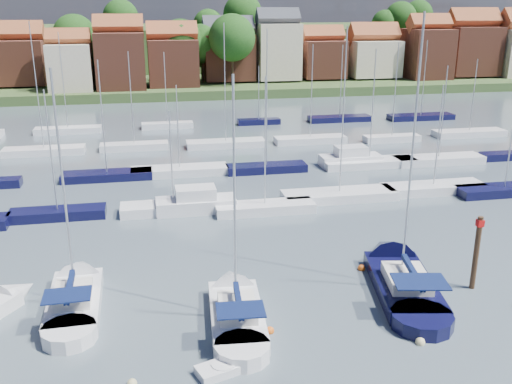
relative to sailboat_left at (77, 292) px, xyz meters
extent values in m
plane|color=#3F4A55|center=(14.10, 34.32, -0.35)|extent=(260.00, 260.00, 0.00)
cube|color=silver|center=(0.02, -1.35, -0.10)|extent=(3.14, 7.27, 1.20)
cone|color=silver|center=(-0.06, 3.16, -0.10)|extent=(3.07, 3.56, 3.01)
cylinder|color=silver|center=(0.09, -4.96, -0.10)|extent=(3.06, 3.06, 1.20)
cube|color=silver|center=(0.03, -1.85, 0.85)|extent=(2.16, 3.04, 0.70)
cylinder|color=#B2B2B7|center=(0.02, -0.85, 7.18)|extent=(0.14, 0.14, 13.37)
cylinder|color=#B2B2B7|center=(0.05, -2.85, 1.70)|extent=(0.17, 4.01, 0.10)
cube|color=#0D1943|center=(0.05, -2.85, 1.85)|extent=(0.37, 3.81, 0.35)
cube|color=#0D1943|center=(0.07, -4.16, 2.00)|extent=(2.59, 1.85, 0.08)
cube|color=silver|center=(9.32, -4.79, -0.10)|extent=(3.53, 7.34, 1.20)
cone|color=silver|center=(9.67, -0.35, -0.10)|extent=(3.24, 3.69, 2.97)
cylinder|color=silver|center=(9.03, -8.34, -0.10)|extent=(3.20, 3.20, 1.20)
cube|color=silver|center=(9.28, -5.28, 0.85)|extent=(2.31, 3.13, 0.70)
cylinder|color=#B2B2B7|center=(9.36, -4.29, 7.10)|extent=(0.14, 0.14, 13.20)
cylinder|color=#B2B2B7|center=(9.20, -6.27, 1.70)|extent=(0.42, 3.96, 0.10)
cube|color=#0D1943|center=(9.20, -6.27, 1.85)|extent=(0.60, 3.77, 0.35)
cube|color=#0D1943|center=(9.10, -7.55, 2.00)|extent=(2.66, 1.98, 0.08)
cube|color=black|center=(20.37, -3.11, -0.10)|extent=(5.19, 9.10, 1.20)
cone|color=black|center=(21.42, 2.14, -0.10)|extent=(4.32, 4.79, 3.57)
cylinder|color=black|center=(19.53, -7.31, -0.10)|extent=(4.20, 4.20, 1.20)
cube|color=silver|center=(20.25, -3.69, 0.85)|extent=(3.15, 3.99, 0.70)
cylinder|color=#B2B2B7|center=(20.49, -2.52, 8.61)|extent=(0.14, 0.14, 16.23)
cylinder|color=#B2B2B7|center=(20.02, -4.86, 1.70)|extent=(1.03, 4.69, 0.10)
cube|color=#0D1943|center=(20.02, -4.86, 1.85)|extent=(1.18, 4.49, 0.35)
cube|color=#0D1943|center=(19.72, -6.37, 2.00)|extent=(3.40, 2.70, 0.08)
cone|color=silver|center=(-3.65, 0.90, -0.10)|extent=(3.34, 3.45, 2.27)
cube|color=silver|center=(7.91, -9.34, -0.16)|extent=(2.96, 2.05, 0.53)
cylinder|color=silver|center=(7.91, -9.34, -0.02)|extent=(1.25, 1.25, 0.34)
cylinder|color=#4C331E|center=(24.91, -3.60, 0.98)|extent=(0.36, 0.36, 7.16)
cube|color=red|center=(24.91, -3.60, 4.14)|extent=(0.40, 0.40, 0.44)
sphere|color=#D85914|center=(10.96, -6.24, -0.35)|extent=(0.48, 0.48, 0.48)
sphere|color=beige|center=(18.67, -8.92, -0.35)|extent=(0.53, 0.53, 0.53)
sphere|color=#D85914|center=(18.88, 0.31, -0.35)|extent=(0.53, 0.53, 0.53)
cube|color=black|center=(-3.01, 14.86, 0.00)|extent=(8.01, 2.24, 1.00)
cylinder|color=#B2B2B7|center=(-3.01, 14.86, 5.57)|extent=(0.12, 0.12, 10.16)
cube|color=silver|center=(6.83, 14.52, 0.00)|extent=(9.22, 2.58, 1.00)
cylinder|color=#B2B2B7|center=(6.83, 14.52, 4.59)|extent=(0.12, 0.12, 8.18)
cube|color=silver|center=(14.73, 12.93, 0.00)|extent=(8.78, 2.46, 1.00)
cylinder|color=#B2B2B7|center=(14.73, 12.93, 6.02)|extent=(0.12, 0.12, 11.06)
cube|color=silver|center=(22.33, 14.98, 0.00)|extent=(10.79, 3.02, 1.00)
cylinder|color=#B2B2B7|center=(22.33, 14.98, 7.93)|extent=(0.12, 0.12, 14.87)
cube|color=silver|center=(32.08, 15.34, 0.00)|extent=(10.13, 2.84, 1.00)
cylinder|color=#B2B2B7|center=(32.08, 15.34, 5.29)|extent=(0.12, 0.12, 9.59)
cube|color=black|center=(38.52, 13.44, 0.00)|extent=(9.52, 2.67, 1.00)
cube|color=silver|center=(8.79, 14.32, 0.15)|extent=(7.00, 2.60, 1.40)
cube|color=silver|center=(8.79, 14.32, 1.25)|extent=(3.50, 2.20, 1.30)
cube|color=black|center=(0.55, 25.96, 0.00)|extent=(9.30, 2.60, 1.00)
cylinder|color=#B2B2B7|center=(0.55, 25.96, 6.24)|extent=(0.12, 0.12, 11.48)
cube|color=silver|center=(8.16, 26.33, 0.00)|extent=(10.40, 2.91, 1.00)
cylinder|color=#B2B2B7|center=(8.16, 26.33, 4.88)|extent=(0.12, 0.12, 8.77)
cube|color=black|center=(17.58, 25.60, 0.00)|extent=(8.80, 2.46, 1.00)
cylinder|color=#B2B2B7|center=(17.58, 25.60, 7.66)|extent=(0.12, 0.12, 14.33)
cube|color=silver|center=(29.50, 25.48, 0.00)|extent=(10.73, 3.00, 1.00)
cylinder|color=#B2B2B7|center=(29.50, 25.48, 6.57)|extent=(0.12, 0.12, 12.14)
cube|color=silver|center=(37.92, 25.29, 0.00)|extent=(10.48, 2.93, 1.00)
cylinder|color=#B2B2B7|center=(37.92, 25.29, 5.63)|extent=(0.12, 0.12, 10.28)
cube|color=black|center=(47.04, 25.39, 0.00)|extent=(6.84, 1.91, 1.00)
cube|color=silver|center=(27.56, 26.32, 0.15)|extent=(7.00, 2.60, 1.40)
cube|color=silver|center=(27.56, 26.32, 1.25)|extent=(3.50, 2.20, 1.30)
cube|color=silver|center=(-7.62, 38.53, 0.00)|extent=(9.71, 2.72, 1.00)
cylinder|color=#B2B2B7|center=(-7.62, 38.53, 7.94)|extent=(0.12, 0.12, 14.88)
cube|color=silver|center=(3.26, 38.83, 0.00)|extent=(8.49, 2.38, 1.00)
cylinder|color=#B2B2B7|center=(3.26, 38.83, 6.15)|extent=(0.12, 0.12, 11.31)
cube|color=silver|center=(14.89, 38.10, 0.00)|extent=(10.16, 2.85, 1.00)
cylinder|color=#B2B2B7|center=(14.89, 38.10, 7.79)|extent=(0.12, 0.12, 14.59)
cube|color=silver|center=(26.27, 38.21, 0.00)|extent=(9.53, 2.67, 1.00)
cylinder|color=#B2B2B7|center=(26.27, 38.21, 6.45)|extent=(0.12, 0.12, 11.91)
cube|color=silver|center=(37.25, 36.82, 0.00)|extent=(7.62, 2.13, 1.00)
cylinder|color=#B2B2B7|center=(37.25, 36.82, 6.56)|extent=(0.12, 0.12, 12.13)
cube|color=silver|center=(49.32, 37.91, 0.00)|extent=(10.17, 2.85, 1.00)
cylinder|color=#B2B2B7|center=(49.32, 37.91, 5.36)|extent=(0.12, 0.12, 9.73)
cube|color=silver|center=(-6.16, 50.88, 0.00)|extent=(9.24, 2.59, 1.00)
cylinder|color=#B2B2B7|center=(-6.16, 50.88, 7.08)|extent=(0.12, 0.12, 13.17)
cube|color=silver|center=(8.02, 51.62, 0.00)|extent=(7.57, 2.12, 1.00)
cylinder|color=#B2B2B7|center=(8.02, 51.62, 5.62)|extent=(0.12, 0.12, 10.24)
cube|color=black|center=(21.98, 51.79, 0.00)|extent=(6.58, 1.84, 1.00)
cylinder|color=#B2B2B7|center=(21.98, 51.79, 4.50)|extent=(0.12, 0.12, 8.01)
cube|color=black|center=(35.04, 51.72, 0.00)|extent=(9.92, 2.78, 1.00)
cylinder|color=#B2B2B7|center=(35.04, 51.72, 5.95)|extent=(0.12, 0.12, 10.92)
cube|color=black|center=(48.38, 50.69, 0.00)|extent=(10.55, 2.95, 1.00)
cylinder|color=#B2B2B7|center=(48.38, 50.69, 6.25)|extent=(0.12, 0.12, 11.51)
cube|color=#39562B|center=(14.10, 111.32, -0.05)|extent=(200.00, 70.00, 3.00)
cube|color=#39562B|center=(14.10, 136.32, 4.65)|extent=(200.00, 60.00, 14.00)
cube|color=brown|center=(-19.55, 92.11, 6.21)|extent=(10.37, 9.97, 8.73)
cube|color=brown|center=(-19.55, 92.11, 11.84)|extent=(10.57, 5.13, 5.13)
cube|color=beige|center=(-8.65, 83.32, 5.73)|extent=(8.09, 8.80, 8.96)
cube|color=brown|center=(-8.65, 83.32, 11.20)|extent=(8.25, 4.00, 4.00)
cube|color=brown|center=(0.75, 84.25, 6.73)|extent=(9.36, 10.17, 10.97)
cube|color=brown|center=(0.75, 84.25, 13.36)|extent=(9.54, 4.63, 4.63)
cube|color=brown|center=(11.05, 85.97, 5.96)|extent=(9.90, 8.56, 9.42)
cube|color=brown|center=(11.05, 85.97, 11.88)|extent=(10.10, 4.90, 4.90)
cube|color=brown|center=(23.19, 90.97, 6.59)|extent=(10.59, 8.93, 9.49)
cube|color=#383A42|center=(23.19, 90.97, 12.63)|extent=(10.80, 5.24, 5.24)
cube|color=beige|center=(33.81, 90.11, 7.67)|extent=(9.01, 8.61, 11.65)
cube|color=#383A42|center=(33.81, 90.11, 14.60)|extent=(9.19, 4.46, 4.46)
cube|color=brown|center=(44.27, 91.32, 5.85)|extent=(9.10, 9.34, 8.00)
cube|color=brown|center=(44.27, 91.32, 10.96)|extent=(9.28, 4.50, 4.50)
cube|color=beige|center=(56.05, 90.91, 5.79)|extent=(10.86, 9.59, 7.88)
cube|color=brown|center=(56.05, 90.91, 11.05)|extent=(11.07, 5.37, 5.37)
cube|color=brown|center=(67.85, 88.24, 6.73)|extent=(9.18, 9.96, 10.97)
cube|color=brown|center=(67.85, 88.24, 13.34)|extent=(9.36, 4.54, 4.54)
cube|color=brown|center=(79.27, 89.53, 7.23)|extent=(11.39, 9.67, 10.76)
cube|color=brown|center=(79.27, 89.53, 14.00)|extent=(11.62, 5.64, 5.64)
cylinder|color=#382619|center=(70.87, 109.83, 8.16)|extent=(0.50, 0.50, 4.47)
sphere|color=#275A1C|center=(70.87, 109.83, 14.23)|extent=(8.18, 8.18, 8.18)
cylinder|color=#382619|center=(17.56, 90.25, 3.47)|extent=(0.50, 0.50, 4.46)
sphere|color=#275A1C|center=(17.56, 90.25, 9.52)|extent=(8.15, 8.15, 8.15)
cylinder|color=#382619|center=(29.32, 108.00, 8.22)|extent=(0.50, 0.50, 5.15)
sphere|color=#275A1C|center=(29.32, 108.00, 15.21)|extent=(9.41, 9.41, 9.41)
cylinder|color=#382619|center=(0.55, 110.63, 8.32)|extent=(0.50, 0.50, 4.56)
sphere|color=#275A1C|center=(0.55, 110.63, 14.51)|extent=(8.34, 8.34, 8.34)
cylinder|color=#382619|center=(-9.14, 99.57, 3.82)|extent=(0.50, 0.50, 5.15)
sphere|color=#275A1C|center=(-9.14, 99.57, 10.81)|extent=(9.42, 9.42, 9.42)
cylinder|color=#382619|center=(-24.58, 101.64, 6.40)|extent=(0.50, 0.50, 3.42)
sphere|color=#275A1C|center=(-24.58, 101.64, 11.05)|extent=(6.26, 6.26, 6.26)
cylinder|color=#382619|center=(27.85, 99.02, 3.13)|extent=(0.50, 0.50, 3.77)
sphere|color=#275A1C|center=(27.85, 99.02, 8.24)|extent=(6.89, 6.89, 6.89)
cylinder|color=#382619|center=(23.14, 85.26, 3.85)|extent=(0.50, 0.50, 5.21)
sphere|color=#275A1C|center=(23.14, 85.26, 10.93)|extent=(9.53, 9.53, 9.53)
cylinder|color=#382619|center=(76.03, 95.94, 2.73)|extent=(0.50, 0.50, 2.97)
sphere|color=#275A1C|center=(76.03, 95.94, 6.77)|extent=(5.44, 5.44, 5.44)
cylinder|color=#382619|center=(12.95, 88.07, 3.67)|extent=(0.50, 0.50, 4.84)
sphere|color=#275A1C|center=(12.95, 88.07, 10.24)|extent=(8.85, 8.85, 8.85)
cylinder|color=#382619|center=(66.78, 110.04, 7.81)|extent=(0.50, 0.50, 3.72)
sphere|color=#275A1C|center=(66.78, 110.04, 12.86)|extent=(6.80, 6.80, 6.80)
cylinder|color=#382619|center=(68.15, 88.44, 3.27)|extent=(0.50, 0.50, 4.05)
sphere|color=#275A1C|center=(68.15, 88.44, 8.76)|extent=(7.40, 7.40, 7.40)
cylinder|color=#382619|center=(20.93, 107.61, 7.55)|extent=(0.50, 0.50, 3.93)
sphere|color=#275A1C|center=(20.93, 107.61, 12.89)|extent=(7.19, 7.19, 7.19)
cylinder|color=#382619|center=(44.75, 94.49, 3.16)|extent=(0.50, 0.50, 3.82)
sphere|color=#275A1C|center=(44.75, 94.49, 8.35)|extent=(6.99, 6.99, 6.99)
cylinder|color=#382619|center=(-3.35, 87.44, 2.99)|extent=(0.50, 0.50, 3.48)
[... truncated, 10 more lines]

